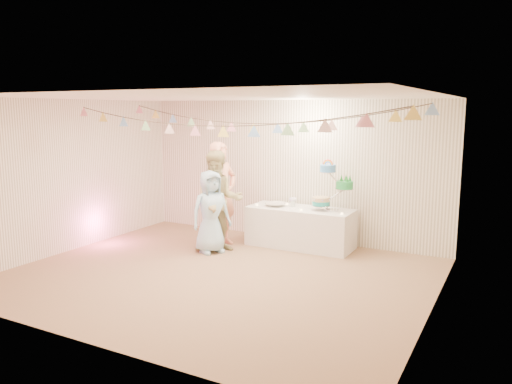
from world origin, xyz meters
The scene contains 23 objects.
floor centered at (0.00, 0.00, 0.00)m, with size 6.00×6.00×0.00m, color #856348.
ceiling centered at (0.00, 0.00, 2.60)m, with size 6.00×6.00×0.00m, color white.
back_wall centered at (0.00, 2.50, 1.30)m, with size 6.00×6.00×0.00m, color white.
front_wall centered at (0.00, -2.50, 1.30)m, with size 6.00×6.00×0.00m, color white.
left_wall centered at (-3.00, 0.00, 1.30)m, with size 5.00×5.00×0.00m, color white.
right_wall centered at (3.00, 0.00, 1.30)m, with size 5.00×5.00×0.00m, color white.
table centered at (0.44, 2.02, 0.35)m, with size 1.87×0.75×0.70m, color white.
cake_stand centered at (0.99, 2.07, 1.16)m, with size 0.74×0.43×0.82m, color silver, non-canonical shape.
cake_bottom centered at (0.84, 2.01, 0.84)m, with size 0.31×0.31×0.15m, color teal, non-canonical shape.
cake_middle centered at (1.17, 2.16, 1.11)m, with size 0.27×0.27×0.22m, color green, non-canonical shape.
cake_top_tier centered at (0.93, 2.04, 1.38)m, with size 0.25×0.25×0.19m, color #4792E0, non-canonical shape.
platter centered at (-0.03, 1.97, 0.76)m, with size 0.38×0.38×0.02m, color white.
posy centered at (0.27, 2.07, 0.84)m, with size 0.15×0.15×0.17m, color white, non-canonical shape.
person_adult_a centered at (-0.86, 1.46, 0.93)m, with size 0.68×0.45×1.87m, color #F29F7F.
person_adult_b centered at (-0.70, 1.12, 0.87)m, with size 0.85×0.66×1.74m, color tan.
person_child centered at (-0.76, 0.97, 0.71)m, with size 0.69×0.45×1.42m, color #A8D4EF.
bunting_back centered at (0.00, 1.10, 2.35)m, with size 5.60×1.10×0.40m, color pink, non-canonical shape.
bunting_front centered at (0.00, -0.20, 2.32)m, with size 5.60×0.90×0.36m, color #72A5E5, non-canonical shape.
tealight_0 centered at (-0.36, 1.87, 0.72)m, with size 0.04×0.04×0.03m, color #FFD88C.
tealight_1 centered at (0.09, 2.20, 0.72)m, with size 0.04×0.04×0.03m, color #FFD88C.
tealight_2 centered at (0.54, 1.80, 0.72)m, with size 0.04×0.04×0.03m, color #FFD88C.
tealight_3 centered at (0.79, 2.24, 0.72)m, with size 0.04×0.04×0.03m, color #FFD88C.
tealight_4 centered at (1.26, 1.84, 0.72)m, with size 0.04×0.04×0.03m, color #FFD88C.
Camera 1 is at (3.83, -5.99, 2.42)m, focal length 35.00 mm.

